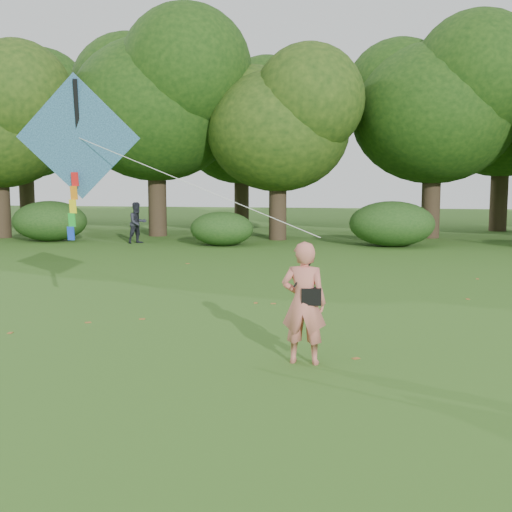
# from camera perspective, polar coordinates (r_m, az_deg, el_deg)

# --- Properties ---
(ground) EXTENTS (100.00, 100.00, 0.00)m
(ground) POSITION_cam_1_polar(r_m,az_deg,el_deg) (9.62, -0.47, -10.40)
(ground) COLOR #265114
(ground) RESTS_ON ground
(man_kite_flyer) EXTENTS (0.72, 0.50, 1.91)m
(man_kite_flyer) POSITION_cam_1_polar(r_m,az_deg,el_deg) (9.94, 4.27, -4.18)
(man_kite_flyer) COLOR #D07061
(man_kite_flyer) RESTS_ON ground
(bystander_left) EXTENTS (1.08, 1.09, 1.78)m
(bystander_left) POSITION_cam_1_polar(r_m,az_deg,el_deg) (28.16, -10.50, 2.92)
(bystander_left) COLOR #242631
(bystander_left) RESTS_ON ground
(crossbody_bag) EXTENTS (0.43, 0.20, 0.73)m
(crossbody_bag) POSITION_cam_1_polar(r_m,az_deg,el_deg) (9.88, 4.94, -3.51)
(crossbody_bag) COLOR black
(crossbody_bag) RESTS_ON ground
(flying_kite) EXTENTS (5.86, 2.29, 3.11)m
(flying_kite) POSITION_cam_1_polar(r_m,az_deg,el_deg) (12.71, -15.51, 9.90)
(flying_kite) COLOR #2657A8
(flying_kite) RESTS_ON ground
(tree_line) EXTENTS (54.70, 15.30, 9.48)m
(tree_line) POSITION_cam_1_polar(r_m,az_deg,el_deg) (32.05, 9.28, 11.88)
(tree_line) COLOR #3A2D1E
(tree_line) RESTS_ON ground
(shrub_band) EXTENTS (39.15, 3.22, 1.88)m
(shrub_band) POSITION_cam_1_polar(r_m,az_deg,el_deg) (26.83, 4.05, 2.74)
(shrub_band) COLOR #264919
(shrub_band) RESTS_ON ground
(fallen_leaves) EXTENTS (10.49, 15.33, 0.01)m
(fallen_leaves) POSITION_cam_1_polar(r_m,az_deg,el_deg) (13.91, -2.17, -4.88)
(fallen_leaves) COLOR #935828
(fallen_leaves) RESTS_ON ground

